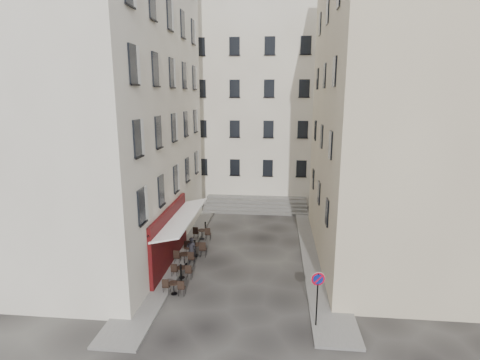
# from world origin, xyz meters

# --- Properties ---
(ground) EXTENTS (90.00, 90.00, 0.00)m
(ground) POSITION_xyz_m (0.00, 0.00, 0.00)
(ground) COLOR black
(ground) RESTS_ON ground
(sidewalk_left) EXTENTS (2.00, 22.00, 0.12)m
(sidewalk_left) POSITION_xyz_m (-4.50, 4.00, 0.06)
(sidewalk_left) COLOR slate
(sidewalk_left) RESTS_ON ground
(sidewalk_right) EXTENTS (2.00, 18.00, 0.12)m
(sidewalk_right) POSITION_xyz_m (4.50, 3.00, 0.06)
(sidewalk_right) COLOR slate
(sidewalk_right) RESTS_ON ground
(building_left) EXTENTS (12.20, 16.20, 20.60)m
(building_left) POSITION_xyz_m (-10.50, 3.00, 10.31)
(building_left) COLOR beige
(building_left) RESTS_ON ground
(building_right) EXTENTS (12.20, 14.20, 18.60)m
(building_right) POSITION_xyz_m (10.50, 3.50, 9.31)
(building_right) COLOR tan
(building_right) RESTS_ON ground
(building_back) EXTENTS (18.20, 10.20, 18.60)m
(building_back) POSITION_xyz_m (-1.00, 19.00, 9.31)
(building_back) COLOR beige
(building_back) RESTS_ON ground
(cafe_storefront) EXTENTS (1.74, 7.30, 3.50)m
(cafe_storefront) POSITION_xyz_m (-4.32, 1.00, 1.88)
(cafe_storefront) COLOR #42090E
(cafe_storefront) RESTS_ON ground
(stone_steps) EXTENTS (9.00, 3.15, 0.80)m
(stone_steps) POSITION_xyz_m (0.00, 12.57, 0.40)
(stone_steps) COLOR #625F5D
(stone_steps) RESTS_ON ground
(bollard_near) EXTENTS (0.12, 0.12, 0.98)m
(bollard_near) POSITION_xyz_m (-3.25, -1.00, 0.53)
(bollard_near) COLOR black
(bollard_near) RESTS_ON ground
(bollard_mid) EXTENTS (0.12, 0.12, 0.98)m
(bollard_mid) POSITION_xyz_m (-3.25, 2.50, 0.53)
(bollard_mid) COLOR black
(bollard_mid) RESTS_ON ground
(bollard_far) EXTENTS (0.12, 0.12, 0.98)m
(bollard_far) POSITION_xyz_m (-3.25, 6.00, 0.53)
(bollard_far) COLOR black
(bollard_far) RESTS_ON ground
(no_parking_sign) EXTENTS (0.59, 0.16, 2.60)m
(no_parking_sign) POSITION_xyz_m (3.68, -4.57, 1.85)
(no_parking_sign) COLOR black
(no_parking_sign) RESTS_ON ground
(bistro_table_a) EXTENTS (1.16, 0.54, 0.82)m
(bistro_table_a) POSITION_xyz_m (-3.23, -2.46, 0.42)
(bistro_table_a) COLOR black
(bistro_table_a) RESTS_ON ground
(bistro_table_b) EXTENTS (1.18, 0.55, 0.83)m
(bistro_table_b) POSITION_xyz_m (-3.27, -0.72, 0.42)
(bistro_table_b) COLOR black
(bistro_table_b) RESTS_ON ground
(bistro_table_c) EXTENTS (1.26, 0.59, 0.89)m
(bistro_table_c) POSITION_xyz_m (-3.55, 0.94, 0.45)
(bistro_table_c) COLOR black
(bistro_table_c) RESTS_ON ground
(bistro_table_d) EXTENTS (1.40, 0.65, 0.98)m
(bistro_table_d) POSITION_xyz_m (-3.16, 2.27, 0.50)
(bistro_table_d) COLOR black
(bistro_table_d) RESTS_ON ground
(bistro_table_e) EXTENTS (1.26, 0.59, 0.89)m
(bistro_table_e) POSITION_xyz_m (-3.30, 5.03, 0.45)
(bistro_table_e) COLOR black
(bistro_table_e) RESTS_ON ground
(pedestrian) EXTENTS (0.68, 0.56, 1.60)m
(pedestrian) POSITION_xyz_m (-3.20, 1.35, 0.80)
(pedestrian) COLOR black
(pedestrian) RESTS_ON ground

